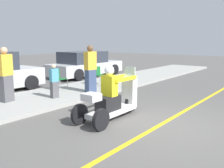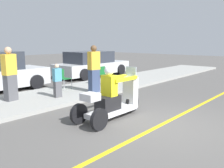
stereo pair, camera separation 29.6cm
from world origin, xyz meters
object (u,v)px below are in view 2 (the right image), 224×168
at_px(spectator_near_curb, 10,75).
at_px(folding_chair_curbside, 103,74).
at_px(motorcycle_trike, 113,100).
at_px(parked_car_lot_far, 92,64).
at_px(folding_chair_set_back, 62,77).
at_px(spectator_end_of_line, 57,81).
at_px(spectator_by_tree, 94,70).

distance_m(spectator_near_curb, folding_chair_curbside, 4.30).
bearing_deg(motorcycle_trike, parked_car_lot_far, 48.90).
distance_m(spectator_near_curb, parked_car_lot_far, 7.03).
bearing_deg(folding_chair_curbside, folding_chair_set_back, 163.71).
relative_size(folding_chair_set_back, parked_car_lot_far, 0.17).
height_order(spectator_end_of_line, folding_chair_set_back, spectator_end_of_line).
bearing_deg(spectator_end_of_line, folding_chair_curbside, 9.82).
xyz_separation_m(spectator_by_tree, spectator_end_of_line, (-1.51, 0.33, -0.30)).
bearing_deg(folding_chair_set_back, parked_car_lot_far, 30.36).
bearing_deg(folding_chair_set_back, spectator_by_tree, -72.04).
xyz_separation_m(motorcycle_trike, parked_car_lot_far, (5.50, 6.31, 0.18)).
xyz_separation_m(spectator_near_curb, folding_chair_set_back, (2.38, 0.26, -0.36)).
distance_m(spectator_near_curb, spectator_end_of_line, 1.57).
distance_m(spectator_by_tree, spectator_end_of_line, 1.58).
bearing_deg(folding_chair_curbside, motorcycle_trike, -134.48).
relative_size(folding_chair_set_back, folding_chair_curbside, 1.00).
bearing_deg(spectator_near_curb, motorcycle_trike, -74.71).
bearing_deg(parked_car_lot_far, spectator_by_tree, -133.93).
bearing_deg(folding_chair_set_back, spectator_near_curb, -173.77).
bearing_deg(parked_car_lot_far, spectator_near_curb, -157.64).
xyz_separation_m(spectator_by_tree, parked_car_lot_far, (3.67, 3.81, -0.30)).
distance_m(spectator_near_curb, folding_chair_set_back, 2.42).
distance_m(spectator_end_of_line, parked_car_lot_far, 6.24).
bearing_deg(spectator_end_of_line, spectator_near_curb, 148.50).
bearing_deg(spectator_by_tree, parked_car_lot_far, 46.07).
height_order(spectator_end_of_line, parked_car_lot_far, parked_car_lot_far).
height_order(motorcycle_trike, spectator_near_curb, spectator_near_curb).
bearing_deg(motorcycle_trike, spectator_end_of_line, 83.49).
distance_m(motorcycle_trike, folding_chair_set_back, 4.13).
height_order(motorcycle_trike, folding_chair_set_back, motorcycle_trike).
relative_size(spectator_by_tree, folding_chair_curbside, 2.22).
xyz_separation_m(spectator_by_tree, spectator_near_curb, (-2.83, 1.14, -0.01)).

